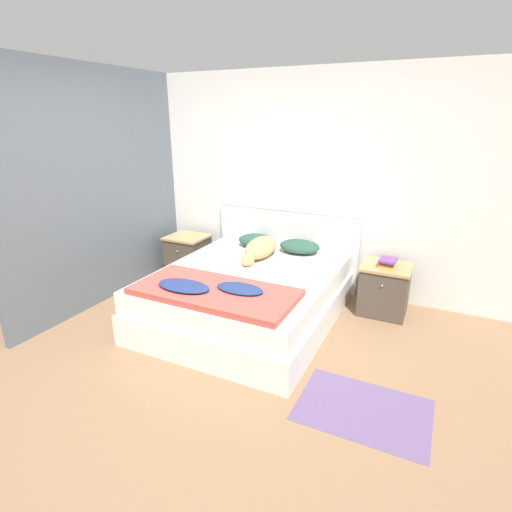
{
  "coord_description": "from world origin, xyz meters",
  "views": [
    {
      "loc": [
        1.75,
        -2.38,
        2.02
      ],
      "look_at": [
        0.01,
        1.21,
        0.63
      ],
      "focal_mm": 28.0,
      "sensor_mm": 36.0,
      "label": 1
    }
  ],
  "objects_px": {
    "pillow_right": "(300,246)",
    "pillow_left": "(257,240)",
    "nightstand_right": "(384,289)",
    "book_stack": "(388,262)",
    "nightstand_left": "(188,256)",
    "bed": "(247,295)",
    "dog": "(260,248)"
  },
  "relations": [
    {
      "from": "pillow_left",
      "to": "pillow_right",
      "type": "bearing_deg",
      "value": 0.0
    },
    {
      "from": "pillow_right",
      "to": "book_stack",
      "type": "height_order",
      "value": "pillow_right"
    },
    {
      "from": "nightstand_right",
      "to": "dog",
      "type": "bearing_deg",
      "value": -167.43
    },
    {
      "from": "nightstand_right",
      "to": "book_stack",
      "type": "xyz_separation_m",
      "value": [
        0.0,
        -0.01,
        0.31
      ]
    },
    {
      "from": "nightstand_right",
      "to": "pillow_right",
      "type": "distance_m",
      "value": 1.05
    },
    {
      "from": "nightstand_left",
      "to": "pillow_right",
      "type": "xyz_separation_m",
      "value": [
        1.54,
        0.06,
        0.33
      ]
    },
    {
      "from": "nightstand_left",
      "to": "pillow_right",
      "type": "bearing_deg",
      "value": 2.11
    },
    {
      "from": "bed",
      "to": "pillow_left",
      "type": "distance_m",
      "value": 0.92
    },
    {
      "from": "nightstand_right",
      "to": "dog",
      "type": "height_order",
      "value": "dog"
    },
    {
      "from": "nightstand_right",
      "to": "pillow_left",
      "type": "xyz_separation_m",
      "value": [
        -1.54,
        0.06,
        0.33
      ]
    },
    {
      "from": "pillow_left",
      "to": "book_stack",
      "type": "distance_m",
      "value": 1.55
    },
    {
      "from": "pillow_right",
      "to": "pillow_left",
      "type": "bearing_deg",
      "value": 180.0
    },
    {
      "from": "nightstand_left",
      "to": "dog",
      "type": "distance_m",
      "value": 1.29
    },
    {
      "from": "nightstand_left",
      "to": "dog",
      "type": "relative_size",
      "value": 0.68
    },
    {
      "from": "dog",
      "to": "book_stack",
      "type": "bearing_deg",
      "value": 11.99
    },
    {
      "from": "pillow_right",
      "to": "book_stack",
      "type": "relative_size",
      "value": 2.16
    },
    {
      "from": "book_stack",
      "to": "nightstand_right",
      "type": "bearing_deg",
      "value": 102.12
    },
    {
      "from": "nightstand_right",
      "to": "dog",
      "type": "relative_size",
      "value": 0.68
    },
    {
      "from": "nightstand_left",
      "to": "pillow_right",
      "type": "height_order",
      "value": "pillow_right"
    },
    {
      "from": "pillow_right",
      "to": "book_stack",
      "type": "xyz_separation_m",
      "value": [
        1.0,
        -0.07,
        -0.02
      ]
    },
    {
      "from": "pillow_left",
      "to": "bed",
      "type": "bearing_deg",
      "value": -71.16
    },
    {
      "from": "nightstand_left",
      "to": "pillow_left",
      "type": "relative_size",
      "value": 1.15
    },
    {
      "from": "nightstand_right",
      "to": "dog",
      "type": "xyz_separation_m",
      "value": [
        -1.33,
        -0.3,
        0.36
      ]
    },
    {
      "from": "bed",
      "to": "dog",
      "type": "distance_m",
      "value": 0.59
    },
    {
      "from": "nightstand_left",
      "to": "dog",
      "type": "height_order",
      "value": "dog"
    },
    {
      "from": "nightstand_left",
      "to": "book_stack",
      "type": "relative_size",
      "value": 2.48
    },
    {
      "from": "bed",
      "to": "nightstand_right",
      "type": "xyz_separation_m",
      "value": [
        1.27,
        0.75,
        0.01
      ]
    },
    {
      "from": "dog",
      "to": "nightstand_left",
      "type": "bearing_deg",
      "value": 166.17
    },
    {
      "from": "pillow_right",
      "to": "dog",
      "type": "relative_size",
      "value": 0.59
    },
    {
      "from": "bed",
      "to": "dog",
      "type": "relative_size",
      "value": 2.57
    },
    {
      "from": "nightstand_right",
      "to": "bed",
      "type": "bearing_deg",
      "value": -149.54
    },
    {
      "from": "pillow_left",
      "to": "dog",
      "type": "distance_m",
      "value": 0.41
    }
  ]
}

